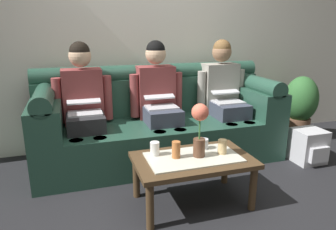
{
  "coord_description": "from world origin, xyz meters",
  "views": [
    {
      "loc": [
        -0.85,
        -1.84,
        1.36
      ],
      "look_at": [
        -0.02,
        0.77,
        0.58
      ],
      "focal_mm": 33.34,
      "sensor_mm": 36.0,
      "label": 1
    }
  ],
  "objects": [
    {
      "name": "couch",
      "position": [
        0.0,
        1.17,
        0.37
      ],
      "size": [
        2.46,
        0.88,
        0.96
      ],
      "color": "#234738",
      "rests_on": "ground_plane"
    },
    {
      "name": "flower_vase",
      "position": [
        0.05,
        0.2,
        0.65
      ],
      "size": [
        0.13,
        0.13,
        0.41
      ],
      "color": "brown",
      "rests_on": "coffee_table"
    },
    {
      "name": "person_middle",
      "position": [
        0.0,
        1.17,
        0.66
      ],
      "size": [
        0.56,
        0.67,
        1.22
      ],
      "color": "#383D4C",
      "rests_on": "ground_plane"
    },
    {
      "name": "cup_near_left",
      "position": [
        0.24,
        0.2,
        0.45
      ],
      "size": [
        0.07,
        0.07,
        0.11
      ],
      "primitive_type": "cylinder",
      "color": "#DBB77A",
      "rests_on": "coffee_table"
    },
    {
      "name": "backpack_right",
      "position": [
        1.43,
        0.58,
        0.17
      ],
      "size": [
        0.3,
        0.32,
        0.34
      ],
      "color": "#B7B7BC",
      "rests_on": "ground_plane"
    },
    {
      "name": "potted_plant",
      "position": [
        1.82,
        1.2,
        0.43
      ],
      "size": [
        0.4,
        0.4,
        0.78
      ],
      "color": "brown",
      "rests_on": "ground_plane"
    },
    {
      "name": "back_wall_patterned",
      "position": [
        0.0,
        1.7,
        1.45
      ],
      "size": [
        6.0,
        0.12,
        2.9
      ],
      "primitive_type": "cube",
      "color": "silver",
      "rests_on": "ground_plane"
    },
    {
      "name": "person_right",
      "position": [
        0.74,
        1.17,
        0.66
      ],
      "size": [
        0.56,
        0.67,
        1.22
      ],
      "color": "#383D4C",
      "rests_on": "ground_plane"
    },
    {
      "name": "person_left",
      "position": [
        -0.74,
        1.17,
        0.66
      ],
      "size": [
        0.56,
        0.67,
        1.22
      ],
      "color": "#232326",
      "rests_on": "ground_plane"
    },
    {
      "name": "ground_plane",
      "position": [
        0.0,
        0.0,
        0.0
      ],
      "size": [
        14.0,
        14.0,
        0.0
      ],
      "primitive_type": "plane",
      "color": "black"
    },
    {
      "name": "cup_far_center",
      "position": [
        -0.13,
        0.23,
        0.46
      ],
      "size": [
        0.06,
        0.06,
        0.13
      ],
      "primitive_type": "cylinder",
      "color": "#B26633",
      "rests_on": "coffee_table"
    },
    {
      "name": "coffee_table",
      "position": [
        0.0,
        0.21,
        0.34
      ],
      "size": [
        0.9,
        0.55,
        0.4
      ],
      "color": "#47331E",
      "rests_on": "ground_plane"
    },
    {
      "name": "cup_near_right",
      "position": [
        0.14,
        0.33,
        0.44
      ],
      "size": [
        0.07,
        0.07,
        0.08
      ],
      "primitive_type": "cylinder",
      "color": "silver",
      "rests_on": "coffee_table"
    },
    {
      "name": "cup_far_left",
      "position": [
        -0.27,
        0.32,
        0.45
      ],
      "size": [
        0.07,
        0.07,
        0.11
      ],
      "primitive_type": "cylinder",
      "color": "white",
      "rests_on": "coffee_table"
    }
  ]
}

